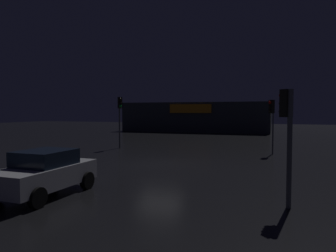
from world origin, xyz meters
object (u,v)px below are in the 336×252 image
object	(u,v)px
traffic_signal_cross_right	(287,125)
car_near	(45,172)
store_building	(198,117)
traffic_signal_cross_left	(272,112)
traffic_signal_main	(120,111)

from	to	relation	value
traffic_signal_cross_right	car_near	xyz separation A→B (m)	(-8.06, -1.30, -1.75)
store_building	traffic_signal_cross_left	distance (m)	25.93
store_building	traffic_signal_cross_right	xyz separation A→B (m)	(11.56, -36.00, 0.44)
store_building	traffic_signal_cross_left	bearing A→B (deg)	-65.06
store_building	traffic_signal_cross_left	size ratio (longest dim) A/B	5.60
traffic_signal_main	store_building	bearing A→B (deg)	88.55
traffic_signal_main	traffic_signal_cross_left	distance (m)	11.53
traffic_signal_main	traffic_signal_cross_left	world-z (taller)	traffic_signal_main
traffic_signal_cross_left	traffic_signal_cross_right	bearing A→B (deg)	-87.12
traffic_signal_main	traffic_signal_cross_right	bearing A→B (deg)	-45.07
traffic_signal_cross_left	traffic_signal_cross_right	xyz separation A→B (m)	(0.63, -12.50, -0.34)
traffic_signal_cross_left	car_near	bearing A→B (deg)	-118.29
traffic_signal_main	car_near	xyz separation A→B (m)	(4.10, -13.49, -2.20)
traffic_signal_cross_right	store_building	bearing A→B (deg)	107.80
store_building	traffic_signal_main	size ratio (longest dim) A/B	5.14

